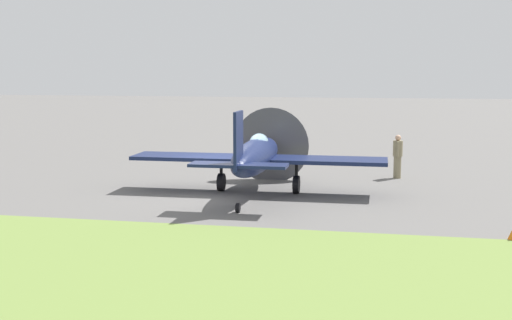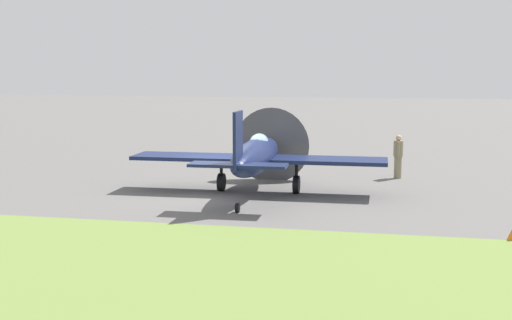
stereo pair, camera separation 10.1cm
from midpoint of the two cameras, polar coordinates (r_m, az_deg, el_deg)
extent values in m
plane|color=#605E5B|center=(23.09, -3.70, -2.94)|extent=(160.00, 160.00, 0.00)
cube|color=olive|center=(13.96, -14.75, -10.37)|extent=(120.00, 11.00, 0.01)
ellipsoid|color=#141E47|center=(22.75, -0.13, 0.34)|extent=(1.25, 6.32, 1.15)
cube|color=#141E47|center=(23.13, 0.04, 0.12)|extent=(8.92, 1.72, 0.13)
cube|color=#141E47|center=(19.86, -1.67, 1.67)|extent=(0.11, 1.02, 1.76)
cube|color=#141E47|center=(19.95, -1.66, -0.45)|extent=(2.98, 0.88, 0.09)
cone|color=#B7B24C|center=(26.06, 1.26, 1.29)|extent=(0.60, 0.66, 0.59)
cylinder|color=#4C4C51|center=(25.88, 1.19, 1.25)|extent=(2.97, 0.09, 2.97)
ellipsoid|color=#8CB2C6|center=(23.25, 0.13, 1.50)|extent=(0.67, 1.31, 0.65)
cylinder|color=black|center=(23.64, -3.12, -1.91)|extent=(0.21, 0.63, 0.63)
cylinder|color=black|center=(23.57, -3.13, -0.84)|extent=(0.11, 0.11, 0.89)
cylinder|color=black|center=(23.15, 3.36, -2.11)|extent=(0.21, 0.63, 0.63)
cylinder|color=black|center=(23.08, 3.37, -1.03)|extent=(0.11, 0.11, 0.89)
cylinder|color=black|center=(20.09, -1.70, -4.12)|extent=(0.12, 0.30, 0.30)
cylinder|color=#847A5B|center=(26.91, 11.94, -0.61)|extent=(0.30, 0.30, 0.88)
cylinder|color=#847A5B|center=(26.81, 11.98, 0.98)|extent=(0.38, 0.38, 0.62)
sphere|color=tan|center=(26.76, 12.01, 1.88)|extent=(0.23, 0.23, 0.23)
cylinder|color=#847A5B|center=(27.07, 11.99, 1.04)|extent=(0.11, 0.11, 0.59)
cylinder|color=#847A5B|center=(26.55, 11.97, 0.91)|extent=(0.11, 0.11, 0.59)
camera|label=1|loc=(0.05, -90.13, -0.02)|focal=46.58mm
camera|label=2|loc=(0.05, 89.87, 0.02)|focal=46.58mm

